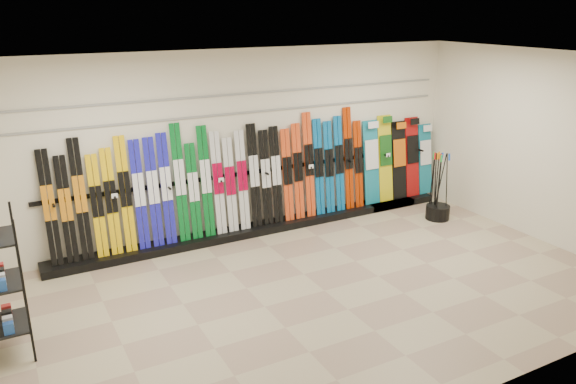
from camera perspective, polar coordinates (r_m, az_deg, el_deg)
floor at (r=7.62m, az=3.73°, el=-9.97°), size 8.00×8.00×0.00m
back_wall at (r=9.16m, az=-4.38°, el=4.99°), size 8.00×0.00×8.00m
right_wall at (r=9.71m, az=24.46°, el=4.15°), size 0.00×5.00×5.00m
ceiling at (r=6.74m, az=4.27°, el=13.12°), size 8.00×8.00×0.00m
ski_rack_base at (r=9.50m, az=-2.39°, el=-3.60°), size 8.00×0.40×0.12m
skis at (r=9.00m, az=-6.45°, el=1.02°), size 5.37×0.26×1.83m
snowboards at (r=10.78m, az=11.08°, el=3.25°), size 1.59×0.25×1.60m
accessory_rack at (r=6.70m, az=-27.08°, el=-8.47°), size 0.40×0.60×1.62m
pole_bin at (r=10.34m, az=14.96°, el=-1.99°), size 0.42×0.42×0.25m
ski_poles at (r=10.21m, az=14.93°, el=0.63°), size 0.24×0.26×1.18m
slatwall_rail_0 at (r=9.04m, az=-4.41°, el=8.05°), size 7.60×0.02×0.03m
slatwall_rail_1 at (r=9.00m, az=-4.45°, el=9.93°), size 7.60×0.02×0.03m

